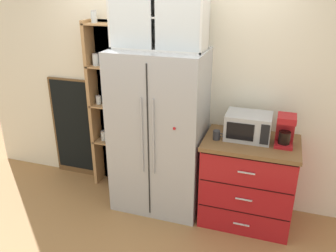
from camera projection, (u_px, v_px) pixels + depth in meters
ground_plane at (159, 203)px, 4.03m from camera, size 10.64×10.64×0.00m
wall_back_cream at (170, 88)px, 3.89m from camera, size 4.95×0.10×2.55m
refrigerator at (159, 132)px, 3.71m from camera, size 0.96×0.66×1.77m
pantry_shelf_column at (109, 104)px, 4.09m from camera, size 0.44×0.25×2.10m
counter_cabinet at (248, 181)px, 3.60m from camera, size 0.93×0.65×0.93m
microwave at (248, 126)px, 3.43m from camera, size 0.44×0.33×0.26m
coffee_maker at (285, 130)px, 3.28m from camera, size 0.17×0.20×0.31m
mug_charcoal at (217, 135)px, 3.43m from camera, size 0.11×0.07×0.10m
bottle_green at (252, 132)px, 3.35m from camera, size 0.06×0.06×0.25m
upper_cabinet at (160, 16)px, 3.30m from camera, size 0.92×0.32×0.61m
chalkboard_menu at (74, 128)px, 4.43m from camera, size 0.60×0.04×1.29m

